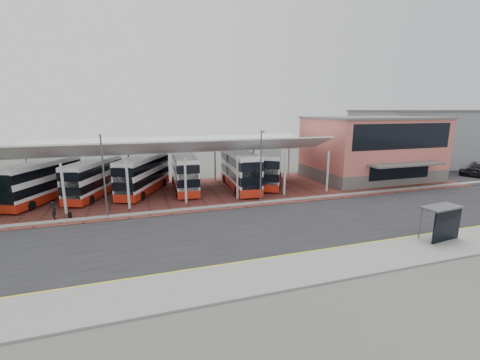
{
  "coord_description": "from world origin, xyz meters",
  "views": [
    {
      "loc": [
        -10.9,
        -26.01,
        10.25
      ],
      "look_at": [
        0.14,
        7.99,
        2.42
      ],
      "focal_mm": 24.0,
      "sensor_mm": 36.0,
      "label": 1
    }
  ],
  "objects_px": {
    "bus_4": "(240,170)",
    "pedestrian": "(54,210)",
    "bus_1": "(95,178)",
    "bus_2": "(144,174)",
    "terminal": "(371,148)",
    "bus_0": "(42,181)",
    "bus_5": "(271,168)",
    "bus_3": "(184,172)",
    "bus_shelter": "(446,219)",
    "carpark_car_a": "(476,172)"
  },
  "relations": [
    {
      "from": "terminal",
      "to": "carpark_car_a",
      "type": "xyz_separation_m",
      "value": [
        15.73,
        -5.03,
        -3.84
      ]
    },
    {
      "from": "bus_0",
      "to": "bus_1",
      "type": "relative_size",
      "value": 1.03
    },
    {
      "from": "terminal",
      "to": "bus_4",
      "type": "relative_size",
      "value": 1.53
    },
    {
      "from": "bus_2",
      "to": "bus_3",
      "type": "xyz_separation_m",
      "value": [
        5.05,
        -0.04,
        0.02
      ]
    },
    {
      "from": "bus_0",
      "to": "carpark_car_a",
      "type": "distance_m",
      "value": 60.33
    },
    {
      "from": "bus_4",
      "to": "bus_5",
      "type": "distance_m",
      "value": 4.98
    },
    {
      "from": "bus_5",
      "to": "bus_shelter",
      "type": "bearing_deg",
      "value": -50.83
    },
    {
      "from": "bus_4",
      "to": "bus_shelter",
      "type": "relative_size",
      "value": 3.47
    },
    {
      "from": "bus_2",
      "to": "pedestrian",
      "type": "xyz_separation_m",
      "value": [
        -8.48,
        -8.05,
        -1.42
      ]
    },
    {
      "from": "terminal",
      "to": "pedestrian",
      "type": "height_order",
      "value": "terminal"
    },
    {
      "from": "pedestrian",
      "to": "bus_shelter",
      "type": "xyz_separation_m",
      "value": [
        30.78,
        -15.18,
        0.87
      ]
    },
    {
      "from": "bus_1",
      "to": "bus_5",
      "type": "distance_m",
      "value": 22.67
    },
    {
      "from": "bus_5",
      "to": "bus_2",
      "type": "bearing_deg",
      "value": -156.28
    },
    {
      "from": "bus_0",
      "to": "bus_3",
      "type": "height_order",
      "value": "bus_3"
    },
    {
      "from": "bus_0",
      "to": "bus_2",
      "type": "distance_m",
      "value": 11.07
    },
    {
      "from": "carpark_car_a",
      "to": "bus_shelter",
      "type": "bearing_deg",
      "value": -170.78
    },
    {
      "from": "bus_2",
      "to": "bus_5",
      "type": "xyz_separation_m",
      "value": [
        17.0,
        -0.67,
        0.02
      ]
    },
    {
      "from": "bus_0",
      "to": "bus_5",
      "type": "height_order",
      "value": "bus_5"
    },
    {
      "from": "bus_2",
      "to": "bus_3",
      "type": "relative_size",
      "value": 0.99
    },
    {
      "from": "bus_2",
      "to": "bus_4",
      "type": "relative_size",
      "value": 0.93
    },
    {
      "from": "bus_2",
      "to": "carpark_car_a",
      "type": "distance_m",
      "value": 49.39
    },
    {
      "from": "bus_4",
      "to": "pedestrian",
      "type": "relative_size",
      "value": 6.94
    },
    {
      "from": "carpark_car_a",
      "to": "bus_4",
      "type": "bearing_deg",
      "value": 149.61
    },
    {
      "from": "bus_2",
      "to": "pedestrian",
      "type": "relative_size",
      "value": 6.45
    },
    {
      "from": "terminal",
      "to": "bus_2",
      "type": "bearing_deg",
      "value": 177.95
    },
    {
      "from": "bus_3",
      "to": "bus_5",
      "type": "distance_m",
      "value": 11.96
    },
    {
      "from": "pedestrian",
      "to": "bus_2",
      "type": "bearing_deg",
      "value": -54.4
    },
    {
      "from": "bus_4",
      "to": "pedestrian",
      "type": "distance_m",
      "value": 21.64
    },
    {
      "from": "terminal",
      "to": "bus_shelter",
      "type": "bearing_deg",
      "value": -116.41
    },
    {
      "from": "bus_2",
      "to": "carpark_car_a",
      "type": "xyz_separation_m",
      "value": [
        48.97,
        -6.22,
        -1.53
      ]
    },
    {
      "from": "bus_1",
      "to": "bus_2",
      "type": "distance_m",
      "value": 5.66
    },
    {
      "from": "bus_5",
      "to": "bus_3",
      "type": "bearing_deg",
      "value": -157.04
    },
    {
      "from": "bus_shelter",
      "to": "bus_1",
      "type": "bearing_deg",
      "value": 133.67
    },
    {
      "from": "bus_5",
      "to": "carpark_car_a",
      "type": "xyz_separation_m",
      "value": [
        31.97,
        -5.55,
        -1.54
      ]
    },
    {
      "from": "terminal",
      "to": "bus_5",
      "type": "xyz_separation_m",
      "value": [
        -16.24,
        0.52,
        -2.3
      ]
    },
    {
      "from": "terminal",
      "to": "bus_1",
      "type": "xyz_separation_m",
      "value": [
        -38.9,
        1.17,
        -2.43
      ]
    },
    {
      "from": "bus_1",
      "to": "bus_3",
      "type": "height_order",
      "value": "bus_3"
    },
    {
      "from": "bus_0",
      "to": "bus_3",
      "type": "xyz_separation_m",
      "value": [
        16.12,
        0.39,
        0.04
      ]
    },
    {
      "from": "bus_1",
      "to": "bus_4",
      "type": "distance_m",
      "value": 17.86
    },
    {
      "from": "bus_5",
      "to": "terminal",
      "type": "bearing_deg",
      "value": 24.12
    },
    {
      "from": "terminal",
      "to": "bus_shelter",
      "type": "distance_m",
      "value": 24.77
    },
    {
      "from": "terminal",
      "to": "bus_2",
      "type": "height_order",
      "value": "terminal"
    },
    {
      "from": "carpark_car_a",
      "to": "bus_shelter",
      "type": "distance_m",
      "value": 31.65
    },
    {
      "from": "bus_4",
      "to": "bus_0",
      "type": "bearing_deg",
      "value": -178.98
    },
    {
      "from": "terminal",
      "to": "bus_shelter",
      "type": "xyz_separation_m",
      "value": [
        -10.94,
        -22.04,
        -2.86
      ]
    },
    {
      "from": "pedestrian",
      "to": "bus_5",
      "type": "bearing_deg",
      "value": -81.74
    },
    {
      "from": "bus_shelter",
      "to": "bus_4",
      "type": "bearing_deg",
      "value": 108.6
    },
    {
      "from": "bus_0",
      "to": "bus_5",
      "type": "xyz_separation_m",
      "value": [
        28.06,
        -0.24,
        0.04
      ]
    },
    {
      "from": "bus_4",
      "to": "carpark_car_a",
      "type": "bearing_deg",
      "value": -3.1
    },
    {
      "from": "bus_4",
      "to": "carpark_car_a",
      "type": "height_order",
      "value": "bus_4"
    }
  ]
}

